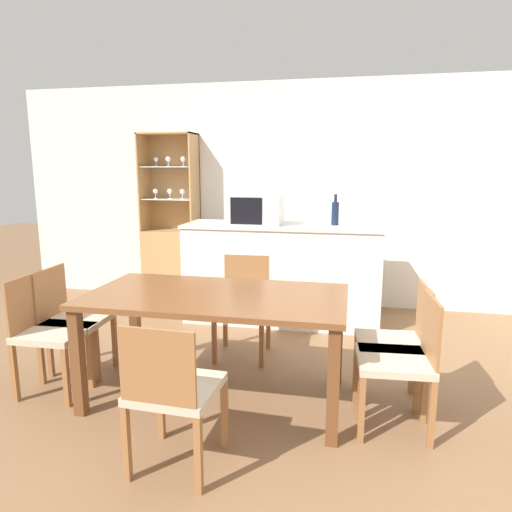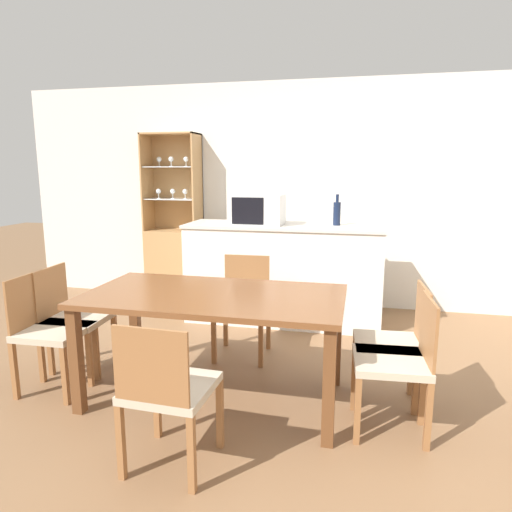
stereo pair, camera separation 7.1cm
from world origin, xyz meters
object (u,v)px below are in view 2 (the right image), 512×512
Objects in this scene: display_cabinet at (175,251)px; dining_table at (214,306)px; dining_chair_head_near at (168,390)px; microwave at (259,209)px; dining_chair_side_right_near at (398,361)px; wine_bottle at (337,213)px; dining_chair_side_left_near at (49,330)px; dining_chair_side_right_far at (395,344)px; dining_chair_head_far at (243,304)px; dining_chair_side_left_far at (73,318)px.

display_cabinet is 2.60m from dining_table.
dining_chair_head_near is (-0.00, -0.78, -0.22)m from dining_table.
microwave reaches higher than dining_table.
dining_chair_side_right_near is 2.71× the size of wine_bottle.
wine_bottle is at bearing -13.58° from display_cabinet.
display_cabinet reaches higher than dining_chair_side_right_near.
microwave reaches higher than dining_chair_side_right_near.
dining_chair_side_left_near is at bearing -134.48° from wine_bottle.
display_cabinet is at bearing 44.94° from dining_chair_side_right_far.
dining_table is at bearing 87.75° from dining_chair_head_far.
display_cabinet is 1.95m from dining_chair_head_far.
dining_chair_head_near is 2.77m from wine_bottle.
dining_table is at bearing -61.19° from display_cabinet.
display_cabinet is 2.36× the size of dining_chair_head_near.
microwave reaches higher than dining_chair_side_left_far.
display_cabinet reaches higher than dining_chair_side_left_near.
microwave is (1.12, 1.57, 0.73)m from dining_chair_side_left_far.
dining_chair_side_right_far and dining_chair_side_left_far have the same top height.
dining_chair_head_near is (-1.20, -0.92, 0.00)m from dining_chair_side_right_far.
dining_chair_side_left_near is at bearing 154.09° from dining_chair_head_near.
microwave is at bearing 92.50° from dining_table.
microwave is at bearing -173.00° from wine_bottle.
dining_chair_head_far is at bearing 126.39° from dining_chair_side_left_near.
dining_chair_head_far is (1.25, -1.49, -0.15)m from display_cabinet.
dining_chair_side_right_far is at bearing -41.10° from display_cabinet.
dining_chair_head_far is 1.00× the size of dining_chair_side_right_far.
dining_chair_side_right_far is (1.20, -0.64, 0.00)m from dining_chair_head_far.
dining_table is 0.81m from dining_chair_head_near.
dining_chair_side_right_near is at bearing -6.40° from dining_table.
dining_chair_side_left_far is at bearing 173.56° from dining_table.
dining_chair_head_far is at bearing 115.71° from dining_chair_side_left_far.
dining_table is 1.22m from dining_chair_side_left_far.
wine_bottle is at bearing 134.21° from dining_chair_side_left_near.
microwave is (1.12, 1.84, 0.73)m from dining_chair_side_left_near.
dining_chair_side_right_far is at bearing 40.21° from dining_chair_head_near.
display_cabinet is 3.97× the size of microwave.
dining_chair_side_right_far is 2.14m from microwave.
microwave is at bearing 30.68° from dining_chair_side_right_near.
dining_table is 0.81m from dining_chair_head_far.
wine_bottle reaches higher than dining_chair_side_left_near.
dining_chair_side_right_near is at bearing 31.05° from dining_chair_head_near.
wine_bottle is (1.90, 1.67, 0.70)m from dining_chair_side_left_far.
display_cabinet is 3.25m from dining_chair_side_right_far.
dining_chair_head_near is at bearing 49.54° from dining_chair_side_left_far.
display_cabinet is 1.14× the size of dining_table.
dining_chair_side_left_near is at bearing -2.86° from dining_chair_side_left_far.
dining_chair_side_left_near is 0.27m from dining_chair_side_left_far.
dining_chair_side_left_near reaches higher than dining_table.
dining_chair_side_right_near is 1.00× the size of dining_chair_head_near.
microwave is at bearing 147.37° from dining_chair_side_left_near.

